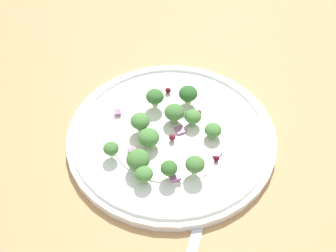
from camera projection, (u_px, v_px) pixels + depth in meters
ground_plane at (171, 136)px, 60.81cm from camera, size 180.00×180.00×2.00cm
plate at (168, 135)px, 58.55cm from camera, size 28.50×28.50×1.70cm
dressing_pool at (168, 133)px, 58.22cm from camera, size 16.53×16.53×0.20cm
broccoli_floret_0 at (174, 113)px, 58.16cm from camera, size 2.71×2.71×2.75cm
broccoli_floret_1 at (188, 94)px, 60.32cm from camera, size 2.67×2.67×2.70cm
broccoli_floret_2 at (195, 165)px, 52.04cm from camera, size 2.45×2.45×2.48cm
broccoli_floret_3 at (155, 97)px, 59.80cm from camera, size 2.52×2.52×2.55cm
broccoli_floret_4 at (213, 130)px, 56.71cm from camera, size 2.31×2.31×2.34cm
broccoli_floret_5 at (111, 149)px, 54.26cm from camera, size 1.99×1.99×2.01cm
broccoli_floret_6 at (149, 138)px, 55.50cm from camera, size 2.77×2.77×2.80cm
broccoli_floret_7 at (140, 121)px, 56.65cm from camera, size 2.60×2.60×2.63cm
broccoli_floret_8 at (144, 174)px, 51.79cm from camera, size 2.23×2.23×2.26cm
broccoli_floret_9 at (169, 168)px, 51.79cm from camera, size 2.13×2.13×2.15cm
broccoli_floret_10 at (138, 160)px, 52.91cm from camera, size 2.96×2.96×3.00cm
broccoli_floret_11 at (193, 114)px, 58.36cm from camera, size 2.28×2.28×2.31cm
cranberry_0 at (199, 112)px, 59.63cm from camera, size 0.74×0.74×0.74cm
cranberry_1 at (170, 90)px, 62.87cm from camera, size 0.84×0.84×0.84cm
cranberry_2 at (175, 137)px, 56.68cm from camera, size 0.88×0.88×0.88cm
cranberry_3 at (140, 155)px, 54.77cm from camera, size 0.74×0.74×0.74cm
cranberry_4 at (151, 131)px, 57.31cm from camera, size 0.71×0.71×0.71cm
cranberry_5 at (216, 159)px, 54.56cm from camera, size 0.77×0.77×0.77cm
onion_bit_0 at (133, 151)px, 55.51cm from camera, size 1.52×1.57×0.31cm
onion_bit_1 at (180, 130)px, 58.17cm from camera, size 1.70×1.72×0.36cm
onion_bit_2 at (218, 154)px, 55.39cm from camera, size 1.48×1.59×0.52cm
onion_bit_3 at (118, 112)px, 60.11cm from camera, size 0.93×1.05×0.45cm
onion_bit_4 at (172, 178)px, 52.52cm from camera, size 1.51×1.11×0.53cm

